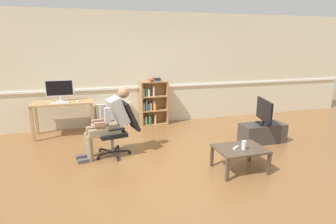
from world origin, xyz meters
TOP-DOWN VIEW (x-y plane):
  - ground_plane at (0.00, 0.00)m, footprint 18.00×18.00m
  - back_wall at (0.00, 2.65)m, footprint 12.00×0.13m
  - computer_desk at (-1.83, 2.15)m, footprint 1.26×0.58m
  - imac_monitor at (-1.87, 2.23)m, footprint 0.58×0.14m
  - keyboard at (-1.86, 2.01)m, footprint 0.37×0.12m
  - computer_mouse at (-1.51, 2.03)m, footprint 0.06×0.10m
  - bookshelf at (0.22, 2.44)m, footprint 0.67×0.29m
  - radiator at (-0.78, 2.54)m, footprint 0.92×0.08m
  - office_chair at (-0.78, 0.76)m, footprint 0.80×0.63m
  - person_seated at (-0.96, 0.73)m, footprint 0.99×0.48m
  - tv_stand at (2.07, 0.57)m, footprint 0.90×0.42m
  - tv_screen at (2.08, 0.57)m, footprint 0.28×0.75m
  - coffee_table at (0.95, -0.46)m, footprint 0.77×0.59m
  - drinking_glass at (0.96, -0.53)m, footprint 0.07×0.07m
  - spare_remote at (0.88, -0.45)m, footprint 0.14×0.12m

SIDE VIEW (x-z plane):
  - ground_plane at x=0.00m, z-range 0.00..0.00m
  - tv_stand at x=2.07m, z-range 0.00..0.38m
  - radiator at x=-0.78m, z-range 0.00..0.56m
  - coffee_table at x=0.95m, z-range 0.14..0.52m
  - spare_remote at x=0.88m, z-range 0.38..0.40m
  - drinking_glass at x=0.96m, z-range 0.38..0.52m
  - office_chair at x=-0.78m, z-range 0.04..1.01m
  - bookshelf at x=0.22m, z-range -0.05..1.11m
  - computer_desk at x=-1.83m, z-range 0.26..1.02m
  - tv_screen at x=2.08m, z-range 0.39..0.90m
  - person_seated at x=-0.96m, z-range 0.04..1.27m
  - keyboard at x=-1.86m, z-range 0.76..0.78m
  - computer_mouse at x=-1.51m, z-range 0.76..0.79m
  - imac_monitor at x=-1.87m, z-range 0.79..1.25m
  - back_wall at x=0.00m, z-range 0.00..2.70m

